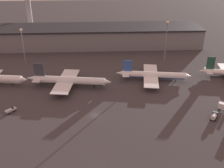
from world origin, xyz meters
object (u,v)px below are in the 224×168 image
Objects in this scene: service_vehicle_0 at (11,110)px; control_tower at (28,4)px; service_vehicle_2 at (214,116)px; airplane_1 at (69,81)px; service_vehicle_3 at (223,107)px; airplane_2 at (153,75)px.

service_vehicle_0 is 0.11× the size of control_tower.
service_vehicle_0 is 1.01× the size of service_vehicle_2.
airplane_1 reaches higher than service_vehicle_0.
control_tower is (-15.43, 127.53, 26.11)m from service_vehicle_0.
service_vehicle_3 is at bearing -9.53° from service_vehicle_2.
control_tower is (-41.65, 101.73, 23.38)m from airplane_1.
service_vehicle_0 is at bearing -144.17° from service_vehicle_3.
airplane_2 is at bearing -46.21° from control_tower.
airplane_1 is 112.39m from control_tower.
airplane_2 is 134.55m from control_tower.
service_vehicle_3 is at bearing -51.81° from service_vehicle_0.
airplane_1 is at bearing -67.74° from control_tower.
service_vehicle_3 reaches higher than service_vehicle_0.
service_vehicle_0 is (-26.22, -25.80, -2.73)m from airplane_1.
control_tower reaches higher than service_vehicle_2.
service_vehicle_3 is at bearing -47.42° from control_tower.
airplane_1 is at bearing -162.67° from service_vehicle_3.
airplane_1 is 1.05× the size of control_tower.
airplane_1 is at bearing -5.35° from service_vehicle_0.
service_vehicle_2 is at bearing -96.87° from service_vehicle_3.
airplane_2 is at bearing 166.79° from service_vehicle_3.
airplane_2 is 48.02m from service_vehicle_2.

